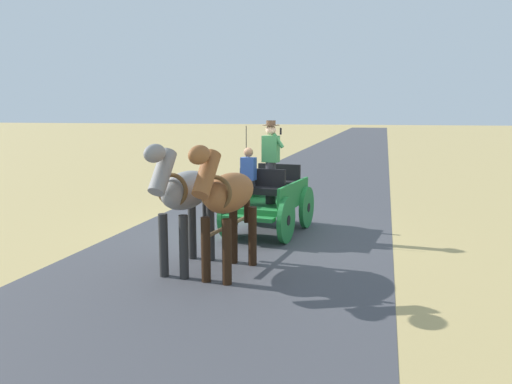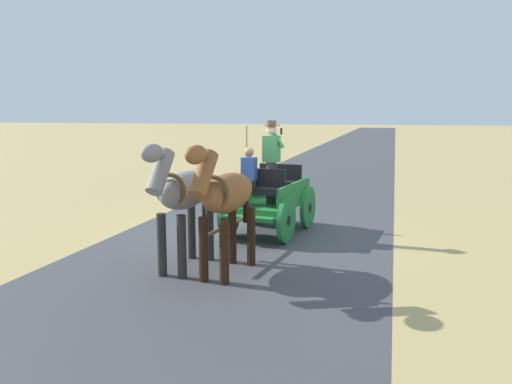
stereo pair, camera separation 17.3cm
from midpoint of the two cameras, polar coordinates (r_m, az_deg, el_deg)
The scene contains 5 objects.
ground_plane at distance 11.40m, azimuth -0.45°, elevation -4.63°, with size 200.00×200.00×0.00m, color tan.
road_surface at distance 11.40m, azimuth -0.45°, elevation -4.61°, with size 5.90×160.00×0.01m, color #424247.
horse_drawn_carriage at distance 11.25m, azimuth 0.92°, elevation -0.57°, with size 1.70×4.51×2.50m.
horse_near_side at distance 8.26m, azimuth -3.84°, elevation -0.49°, with size 0.74×2.14×2.21m.
horse_off_side at distance 8.62m, azimuth -8.59°, elevation -0.17°, with size 0.66×2.13×2.21m.
Camera 1 is at (-2.72, 10.75, 2.68)m, focal length 35.75 mm.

